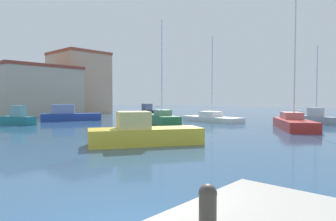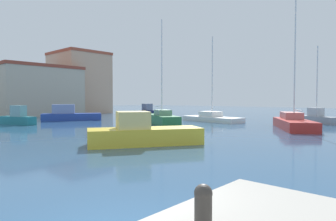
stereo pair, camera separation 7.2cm
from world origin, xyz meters
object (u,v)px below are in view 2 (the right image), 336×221
sailboat_red_near_pier (293,122)px  motorboat_teal_outer_mooring (18,118)px  mooring_bollard (203,205)px  motorboat_navy_far_left (148,112)px  sailboat_white_behind_lamppost (212,118)px  motorboat_blue_far_right (70,115)px  sailboat_green_distant_north (162,118)px  motorboat_yellow_center_channel (143,133)px  sailboat_grey_inner_mooring (316,118)px

sailboat_red_near_pier → motorboat_teal_outer_mooring: bearing=123.1°
mooring_bollard → motorboat_navy_far_left: motorboat_navy_far_left is taller
sailboat_white_behind_lamppost → motorboat_teal_outer_mooring: bearing=143.9°
motorboat_blue_far_right → sailboat_green_distant_north: 13.17m
motorboat_yellow_center_channel → sailboat_green_distant_north: 14.20m
mooring_bollard → motorboat_navy_far_left: (29.57, 31.98, -0.55)m
sailboat_white_behind_lamppost → sailboat_grey_inner_mooring: bearing=-59.7°
motorboat_navy_far_left → sailboat_green_distant_north: sailboat_green_distant_north is taller
sailboat_grey_inner_mooring → motorboat_navy_far_left: sailboat_grey_inner_mooring is taller
motorboat_navy_far_left → sailboat_green_distant_north: 16.22m
sailboat_red_near_pier → sailboat_grey_inner_mooring: bearing=2.5°
motorboat_blue_far_right → sailboat_grey_inner_mooring: bearing=-56.0°
mooring_bollard → sailboat_green_distant_north: (19.45, 19.30, -0.58)m
mooring_bollard → motorboat_navy_far_left: 43.56m
sailboat_grey_inner_mooring → motorboat_yellow_center_channel: sailboat_grey_inner_mooring is taller
sailboat_grey_inner_mooring → motorboat_yellow_center_channel: bearing=172.9°
mooring_bollard → motorboat_teal_outer_mooring: (8.74, 30.25, -0.50)m
sailboat_white_behind_lamppost → motorboat_teal_outer_mooring: 21.72m
sailboat_red_near_pier → motorboat_blue_far_right: size_ratio=1.84×
motorboat_navy_far_left → motorboat_yellow_center_channel: 30.25m
motorboat_yellow_center_channel → motorboat_teal_outer_mooring: bearing=89.1°
motorboat_yellow_center_channel → sailboat_green_distant_north: size_ratio=0.61×
sailboat_red_near_pier → motorboat_blue_far_right: (-8.25, 24.90, 0.11)m
mooring_bollard → motorboat_blue_far_right: (15.65, 31.91, -0.50)m
sailboat_green_distant_north → sailboat_red_near_pier: bearing=-70.1°
sailboat_red_near_pier → sailboat_green_distant_north: bearing=109.9°
sailboat_green_distant_north → motorboat_blue_far_right: bearing=106.8°
motorboat_yellow_center_channel → motorboat_teal_outer_mooring: (0.32, 19.90, 0.04)m
sailboat_grey_inner_mooring → motorboat_blue_far_right: sailboat_grey_inner_mooring is taller
sailboat_grey_inner_mooring → motorboat_navy_far_left: 24.74m
motorboat_teal_outer_mooring → motorboat_blue_far_right: bearing=13.5°
sailboat_white_behind_lamppost → sailboat_green_distant_north: sailboat_green_distant_north is taller
sailboat_white_behind_lamppost → motorboat_blue_far_right: size_ratio=1.41×
sailboat_grey_inner_mooring → sailboat_red_near_pier: bearing=-177.5°
mooring_bollard → sailboat_grey_inner_mooring: size_ratio=0.07×
motorboat_yellow_center_channel → sailboat_white_behind_lamppost: bearing=21.7°
motorboat_teal_outer_mooring → motorboat_blue_far_right: (6.91, 1.66, -0.00)m
mooring_bollard → motorboat_yellow_center_channel: 13.36m
sailboat_grey_inner_mooring → sailboat_green_distant_north: sailboat_green_distant_north is taller
mooring_bollard → sailboat_green_distant_north: bearing=44.8°
sailboat_white_behind_lamppost → mooring_bollard: bearing=-146.4°
mooring_bollard → sailboat_green_distant_north: size_ratio=0.06×
sailboat_white_behind_lamppost → sailboat_red_near_pier: (-2.40, -10.46, 0.15)m
sailboat_white_behind_lamppost → sailboat_green_distant_north: 7.09m
motorboat_navy_far_left → sailboat_red_near_pier: bearing=-102.8°
sailboat_grey_inner_mooring → sailboat_red_near_pier: sailboat_red_near_pier is taller
sailboat_red_near_pier → motorboat_yellow_center_channel: size_ratio=1.95×
sailboat_red_near_pier → motorboat_navy_far_left: bearing=77.2°
sailboat_grey_inner_mooring → sailboat_red_near_pier: 8.31m
motorboat_yellow_center_channel → motorboat_teal_outer_mooring: 19.90m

